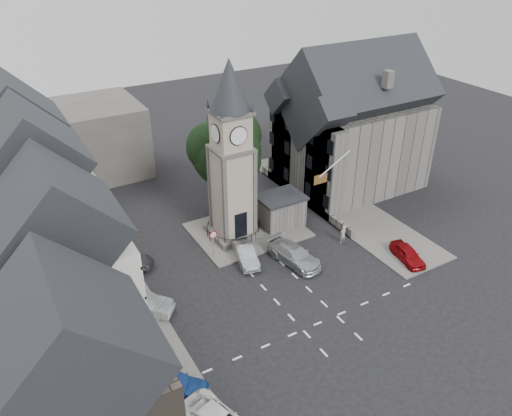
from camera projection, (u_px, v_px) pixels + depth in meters
ground at (279, 282)px, 40.33m from camera, size 120.00×120.00×0.00m
pavement_west at (105, 289)px, 39.39m from camera, size 6.00×30.00×0.14m
pavement_east at (336, 203)px, 51.50m from camera, size 6.00×26.00×0.14m
central_island at (248, 230)px, 46.95m from camera, size 10.00×8.00×0.16m
road_markings at (320, 323)px, 36.20m from camera, size 20.00×8.00×0.01m
clock_tower at (231, 155)px, 42.29m from camera, size 4.86×4.86×16.25m
stone_shelter at (280, 210)px, 47.27m from camera, size 4.30×3.30×3.08m
town_tree at (226, 143)px, 47.49m from camera, size 7.20×7.20×10.80m
warning_sign_post at (213, 239)px, 42.02m from camera, size 0.70×0.19×2.85m
terrace_pink at (27, 175)px, 42.36m from camera, size 8.10×7.60×12.80m
terrace_cream at (43, 217)px, 36.35m from camera, size 8.10×7.60×12.80m
terrace_tudor at (68, 281)px, 30.54m from camera, size 8.10×7.60×12.00m
building_sw_stone at (80, 408)px, 23.55m from camera, size 8.60×7.60×10.40m
backdrop_west at (49, 147)px, 54.18m from camera, size 20.00×10.00×8.00m
east_building at (350, 131)px, 52.23m from camera, size 14.40×11.40×12.60m
east_boundary_wall at (303, 198)px, 51.60m from camera, size 0.40×16.00×0.90m
flagpole at (334, 164)px, 43.31m from camera, size 3.68×0.10×2.74m
car_west_blue at (174, 384)px, 30.52m from camera, size 4.25×4.16×1.45m
car_west_silver at (141, 304)px, 36.80m from camera, size 4.73×4.35×1.57m
car_west_grey at (127, 261)px, 41.68m from camera, size 4.86×4.25×1.24m
car_island_silver at (245, 254)px, 42.48m from camera, size 2.40×4.52×1.42m
car_island_east at (294, 255)px, 42.27m from camera, size 3.09×5.59×1.53m
car_east_red at (408, 254)px, 42.53m from camera, size 2.30×4.11×1.32m
pedestrian at (343, 234)px, 44.86m from camera, size 0.67×0.48×1.75m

